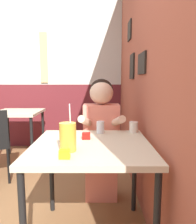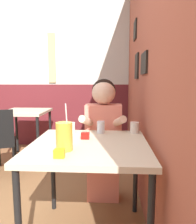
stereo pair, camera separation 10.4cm
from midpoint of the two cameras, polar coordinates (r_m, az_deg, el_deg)
The scene contains 11 objects.
brick_wall_right at distance 2.49m, azimuth 8.70°, elevation 12.37°, with size 0.08×4.67×2.70m.
back_wall at distance 3.93m, azimuth -13.41°, elevation 10.76°, with size 5.43×0.09×2.70m.
main_table at distance 1.56m, azimuth -3.80°, elevation -10.88°, with size 0.82×0.82×0.73m.
background_table at distance 3.37m, azimuth -21.16°, elevation -1.49°, with size 0.64×0.67×0.73m.
person_seated at distance 2.12m, azimuth -0.70°, elevation -6.10°, with size 0.42×0.42×1.18m.
cocktail_pitcher at distance 1.37m, azimuth -10.21°, elevation -6.44°, with size 0.10×0.10×0.30m.
glass_near_pitcher at distance 1.82m, azimuth -1.17°, elevation -3.97°, with size 0.06×0.06×0.10m.
glass_center at distance 1.84m, azimuth -9.25°, elevation -4.15°, with size 0.08×0.08×0.09m.
glass_far_side at distance 1.86m, azimuth 7.55°, elevation -3.94°, with size 0.07×0.07×0.09m.
condiment_ketchup at distance 1.64m, azimuth -5.08°, elevation -6.25°, with size 0.06×0.04×0.05m.
condiment_mustard at distance 1.26m, azimuth -11.25°, elevation -10.78°, with size 0.06×0.04×0.05m.
Camera 1 is at (0.82, -1.12, 1.16)m, focal length 35.00 mm.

